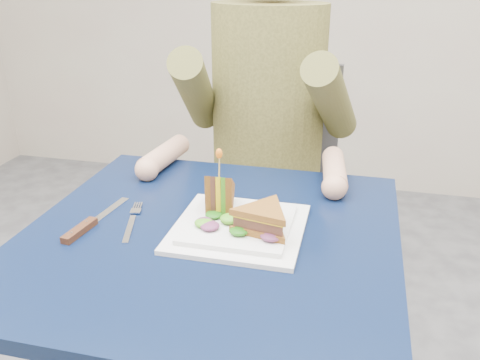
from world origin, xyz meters
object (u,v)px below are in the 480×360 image
(diner, at_px, (267,80))
(sandwich_upright, at_px, (220,195))
(plate, at_px, (239,227))
(sandwich_flat, at_px, (263,219))
(fork, at_px, (132,222))
(knife, at_px, (86,226))
(chair, at_px, (271,182))
(table, at_px, (211,266))

(diner, bearing_deg, sandwich_upright, -89.64)
(sandwich_upright, bearing_deg, diner, 90.36)
(plate, bearing_deg, sandwich_upright, 139.39)
(diner, xyz_separation_m, sandwich_flat, (0.11, -0.60, -0.14))
(sandwich_flat, bearing_deg, fork, 179.75)
(fork, bearing_deg, sandwich_flat, -0.25)
(fork, bearing_deg, plate, 6.02)
(plate, xyz_separation_m, knife, (-0.31, -0.07, -0.00))
(diner, distance_m, sandwich_upright, 0.55)
(plate, relative_size, sandwich_flat, 1.64)
(chair, xyz_separation_m, knife, (-0.25, -0.76, 0.20))
(sandwich_upright, bearing_deg, table, -92.89)
(table, xyz_separation_m, sandwich_flat, (0.11, -0.00, 0.12))
(table, distance_m, sandwich_flat, 0.17)
(diner, bearing_deg, table, -90.00)
(chair, bearing_deg, sandwich_flat, -81.21)
(plate, xyz_separation_m, sandwich_upright, (-0.05, 0.04, 0.05))
(table, height_order, sandwich_flat, sandwich_flat)
(sandwich_upright, bearing_deg, sandwich_flat, -33.07)
(chair, bearing_deg, knife, -108.27)
(table, xyz_separation_m, diner, (-0.00, 0.60, 0.26))
(knife, bearing_deg, sandwich_upright, 23.89)
(chair, bearing_deg, sandwich_upright, -89.70)
(table, bearing_deg, sandwich_upright, 87.11)
(sandwich_flat, xyz_separation_m, sandwich_upright, (-0.11, 0.07, 0.01))
(sandwich_flat, height_order, fork, sandwich_flat)
(diner, distance_m, knife, 0.72)
(table, relative_size, diner, 1.01)
(table, bearing_deg, chair, 90.00)
(chair, distance_m, diner, 0.39)
(plate, bearing_deg, table, -158.66)
(chair, bearing_deg, diner, -90.00)
(sandwich_upright, height_order, knife, sandwich_upright)
(table, distance_m, diner, 0.66)
(plate, distance_m, sandwich_flat, 0.07)
(table, height_order, fork, fork)
(plate, height_order, sandwich_flat, sandwich_flat)
(diner, bearing_deg, sandwich_flat, -79.61)
(sandwich_upright, bearing_deg, fork, -158.30)
(sandwich_flat, height_order, sandwich_upright, sandwich_upright)
(diner, height_order, sandwich_upright, diner)
(chair, relative_size, sandwich_upright, 7.49)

